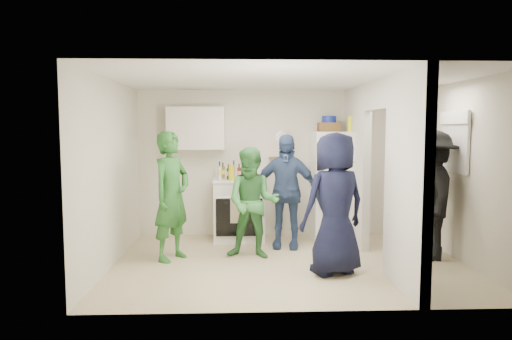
{
  "coord_description": "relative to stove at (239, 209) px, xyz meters",
  "views": [
    {
      "loc": [
        -0.69,
        -6.13,
        1.83
      ],
      "look_at": [
        -0.44,
        0.4,
        1.25
      ],
      "focal_mm": 32.0,
      "sensor_mm": 36.0,
      "label": 1
    }
  ],
  "objects": [
    {
      "name": "floor",
      "position": [
        0.69,
        -1.37,
        -0.51
      ],
      "size": [
        4.8,
        4.8,
        0.0
      ],
      "primitive_type": "plane",
      "color": "beige",
      "rests_on": "ground"
    },
    {
      "name": "wall_back",
      "position": [
        0.69,
        0.33,
        0.74
      ],
      "size": [
        4.8,
        0.0,
        4.8
      ],
      "primitive_type": "plane",
      "rotation": [
        1.57,
        0.0,
        0.0
      ],
      "color": "silver",
      "rests_on": "floor"
    },
    {
      "name": "wall_front",
      "position": [
        0.69,
        -3.07,
        0.74
      ],
      "size": [
        4.8,
        0.0,
        4.8
      ],
      "primitive_type": "plane",
      "rotation": [
        -1.57,
        0.0,
        0.0
      ],
      "color": "silver",
      "rests_on": "floor"
    },
    {
      "name": "wall_left",
      "position": [
        -1.71,
        -1.37,
        0.74
      ],
      "size": [
        0.0,
        3.4,
        3.4
      ],
      "primitive_type": "plane",
      "rotation": [
        1.57,
        0.0,
        1.57
      ],
      "color": "silver",
      "rests_on": "floor"
    },
    {
      "name": "wall_right",
      "position": [
        3.09,
        -1.37,
        0.74
      ],
      "size": [
        0.0,
        3.4,
        3.4
      ],
      "primitive_type": "plane",
      "rotation": [
        1.57,
        0.0,
        -1.57
      ],
      "color": "silver",
      "rests_on": "floor"
    },
    {
      "name": "ceiling",
      "position": [
        0.69,
        -1.37,
        1.99
      ],
      "size": [
        4.8,
        4.8,
        0.0
      ],
      "primitive_type": "plane",
      "rotation": [
        3.14,
        0.0,
        0.0
      ],
      "color": "white",
      "rests_on": "wall_back"
    },
    {
      "name": "partition_pier_back",
      "position": [
        1.89,
        -0.27,
        0.74
      ],
      "size": [
        0.12,
        1.2,
        2.5
      ],
      "primitive_type": "cube",
      "color": "silver",
      "rests_on": "floor"
    },
    {
      "name": "partition_pier_front",
      "position": [
        1.89,
        -2.47,
        0.74
      ],
      "size": [
        0.12,
        1.2,
        2.5
      ],
      "primitive_type": "cube",
      "color": "silver",
      "rests_on": "floor"
    },
    {
      "name": "partition_header",
      "position": [
        1.89,
        -1.37,
        1.79
      ],
      "size": [
        0.12,
        1.0,
        0.4
      ],
      "primitive_type": "cube",
      "color": "silver",
      "rests_on": "partition_pier_back"
    },
    {
      "name": "stove",
      "position": [
        0.0,
        0.0,
        0.0
      ],
      "size": [
        0.85,
        0.71,
        1.02
      ],
      "primitive_type": "cube",
      "color": "white",
      "rests_on": "floor"
    },
    {
      "name": "upper_cabinet",
      "position": [
        -0.71,
        0.15,
        1.34
      ],
      "size": [
        0.95,
        0.34,
        0.7
      ],
      "primitive_type": "cube",
      "color": "silver",
      "rests_on": "wall_back"
    },
    {
      "name": "fridge",
      "position": [
        1.59,
        -0.03,
        0.39
      ],
      "size": [
        0.74,
        0.72,
        1.8
      ],
      "primitive_type": "cube",
      "color": "white",
      "rests_on": "floor"
    },
    {
      "name": "wicker_basket",
      "position": [
        1.49,
        0.02,
        1.36
      ],
      "size": [
        0.35,
        0.25,
        0.15
      ],
      "primitive_type": "cube",
      "color": "brown",
      "rests_on": "fridge"
    },
    {
      "name": "blue_bowl",
      "position": [
        1.49,
        0.02,
        1.49
      ],
      "size": [
        0.24,
        0.24,
        0.11
      ],
      "primitive_type": "cylinder",
      "color": "navy",
      "rests_on": "wicker_basket"
    },
    {
      "name": "yellow_cup_stack_top",
      "position": [
        1.81,
        -0.13,
        1.41
      ],
      "size": [
        0.09,
        0.09,
        0.25
      ],
      "primitive_type": "cylinder",
      "color": "#FFFB15",
      "rests_on": "fridge"
    },
    {
      "name": "wall_clock",
      "position": [
        0.74,
        0.31,
        1.19
      ],
      "size": [
        0.22,
        0.02,
        0.22
      ],
      "primitive_type": "cylinder",
      "rotation": [
        1.57,
        0.0,
        0.0
      ],
      "color": "white",
      "rests_on": "wall_back"
    },
    {
      "name": "spice_shelf",
      "position": [
        0.69,
        0.28,
        0.84
      ],
      "size": [
        0.35,
        0.08,
        0.03
      ],
      "primitive_type": "cube",
      "color": "olive",
      "rests_on": "wall_back"
    },
    {
      "name": "nook_window",
      "position": [
        3.07,
        -1.17,
        1.14
      ],
      "size": [
        0.03,
        0.7,
        0.8
      ],
      "primitive_type": "cube",
      "color": "black",
      "rests_on": "wall_right"
    },
    {
      "name": "nook_window_frame",
      "position": [
        3.05,
        -1.17,
        1.14
      ],
      "size": [
        0.04,
        0.76,
        0.86
      ],
      "primitive_type": "cube",
      "color": "white",
      "rests_on": "wall_right"
    },
    {
      "name": "nook_valance",
      "position": [
        3.03,
        -1.17,
        1.49
      ],
      "size": [
        0.04,
        0.82,
        0.18
      ],
      "primitive_type": "cube",
      "color": "white",
      "rests_on": "wall_right"
    },
    {
      "name": "yellow_cup_stack_stove",
      "position": [
        -0.12,
        -0.22,
        0.63
      ],
      "size": [
        0.09,
        0.09,
        0.25
      ],
      "primitive_type": "cylinder",
      "color": "yellow",
      "rests_on": "stove"
    },
    {
      "name": "red_cup",
      "position": [
        0.22,
        -0.2,
        0.57
      ],
      "size": [
        0.09,
        0.09,
        0.12
      ],
      "primitive_type": "cylinder",
      "color": "red",
      "rests_on": "stove"
    },
    {
      "name": "person_green_left",
      "position": [
        -0.95,
        -1.14,
        0.4
      ],
      "size": [
        0.72,
        0.79,
        1.81
      ],
      "primitive_type": "imported",
      "rotation": [
        0.0,
        0.0,
        1.01
      ],
      "color": "#2E6D2B",
      "rests_on": "floor"
    },
    {
      "name": "person_green_center",
      "position": [
        0.19,
        -1.09,
        0.28
      ],
      "size": [
        0.86,
        0.73,
        1.58
      ],
      "primitive_type": "imported",
      "rotation": [
        0.0,
        0.0,
        -0.18
      ],
      "color": "#3F843A",
      "rests_on": "floor"
    },
    {
      "name": "person_denim",
      "position": [
        0.71,
        -0.54,
        0.37
      ],
      "size": [
        1.1,
        0.63,
        1.76
      ],
      "primitive_type": "imported",
      "rotation": [
        0.0,
        0.0,
        -0.21
      ],
      "color": "navy",
      "rests_on": "floor"
    },
    {
      "name": "person_navy",
      "position": [
        1.2,
        -1.86,
        0.39
      ],
      "size": [
        1.03,
        0.86,
        1.8
      ],
      "primitive_type": "imported",
      "rotation": [
        0.0,
        0.0,
        -2.76
      ],
      "color": "black",
      "rests_on": "floor"
    },
    {
      "name": "person_nook",
      "position": [
        2.71,
        -1.24,
        0.41
      ],
      "size": [
        0.97,
        1.32,
        1.83
      ],
      "primitive_type": "imported",
      "rotation": [
        0.0,
        0.0,
        -1.84
      ],
      "color": "black",
      "rests_on": "floor"
    },
    {
      "name": "bottle_a",
      "position": [
        -0.27,
        0.13,
        0.64
      ],
      "size": [
        0.07,
        0.07,
        0.26
      ],
      "primitive_type": "cylinder",
      "color": "brown",
      "rests_on": "stove"
    },
    {
      "name": "bottle_b",
      "position": [
        -0.17,
        -0.07,
        0.63
      ],
      "size": [
        0.07,
        0.07,
        0.25
      ],
      "primitive_type": "cylinder",
      "color": "#174726",
      "rests_on": "stove"
    },
    {
      "name": "bottle_c",
      "position": [
        -0.09,
        0.17,
        0.66
      ],
      "size": [
        0.06,
        0.06,
        0.3
      ],
      "primitive_type": "cylinder",
      "color": "#A6ABB4",
      "rests_on": "stove"
    },
    {
      "name": "bottle_d",
      "position": [
        0.0,
        -0.03,
        0.63
      ],
      "size": [
        0.06,
        0.06,
        0.25
      ],
      "primitive_type": "cylinder",
      "color": "maroon",
      "rests_on": "stove"
    },
    {
      "name": "bottle_e",
      "position": [
        0.09,
        0.19,
        0.65
      ],
      "size": [
        0.08,
        0.08,
        0.28
      ],
      "primitive_type": "cylinder",
      "color": "#A3AAB5",
      "rests_on": "stove"
    },
    {
      "name": "bottle_f",
      "position": [
        0.17,
        0.02,
        0.63
      ],
      "size": [
        0.07,
        0.07,
        0.25
      ],
      "primitive_type": "cylinder",
      "color": "#203C15",
      "rests_on": "stove"
    },
    {
      "name": "bottle_g",
      "position": [
        0.25,
        0.13,
        0.66
      ],
      "size": [
        0.07,
        0.07,
        0.31
      ],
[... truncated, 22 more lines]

